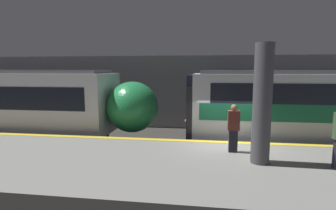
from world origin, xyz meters
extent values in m
plane|color=#33302D|center=(0.00, 0.00, 0.00)|extent=(120.00, 120.00, 0.00)
cube|color=slate|center=(0.00, -2.50, 0.51)|extent=(40.00, 5.00, 1.01)
cube|color=gold|center=(0.00, -0.15, 1.02)|extent=(40.00, 0.30, 0.01)
cube|color=gray|center=(0.00, 6.50, 2.30)|extent=(50.00, 0.15, 4.60)
cylinder|color=#47474C|center=(0.67, -2.22, 2.75)|extent=(0.53, 0.53, 3.47)
ellipsoid|color=#238447|center=(-4.36, 2.06, 1.97)|extent=(2.42, 2.74, 2.41)
sphere|color=#F2EFCC|center=(-3.41, 2.06, 1.54)|extent=(0.20, 0.20, 0.20)
cube|color=black|center=(-1.58, 2.06, 1.89)|extent=(0.25, 2.92, 2.30)
cube|color=black|center=(-1.58, 2.06, 3.03)|extent=(0.25, 2.62, 0.92)
sphere|color=#EA4C42|center=(-1.74, 1.39, 1.48)|extent=(0.18, 0.18, 0.18)
sphere|color=#EA4C42|center=(-1.74, 2.73, 1.48)|extent=(0.18, 0.18, 0.18)
cube|color=black|center=(-0.01, -1.30, 1.38)|extent=(0.28, 0.20, 0.74)
cube|color=brown|center=(-0.01, -1.30, 2.08)|extent=(0.38, 0.24, 0.65)
sphere|color=#9E7051|center=(-0.01, -1.30, 2.51)|extent=(0.21, 0.21, 0.21)
camera|label=1|loc=(-0.98, -9.97, 3.73)|focal=28.00mm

